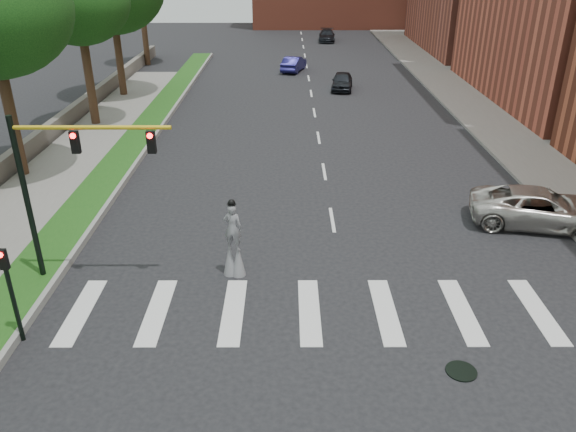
{
  "coord_description": "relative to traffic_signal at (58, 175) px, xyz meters",
  "views": [
    {
      "loc": [
        -2.05,
        -14.64,
        11.11
      ],
      "look_at": [
        -2.0,
        4.87,
        1.7
      ],
      "focal_mm": 35.0,
      "sensor_mm": 36.0,
      "label": 1
    }
  ],
  "objects": [
    {
      "name": "stone_wall",
      "position": [
        -7.22,
        19.0,
        -3.6
      ],
      "size": [
        0.5,
        56.0,
        1.1
      ],
      "primitive_type": "cube",
      "color": "#5A554D",
      "rests_on": "ground"
    },
    {
      "name": "secondary_signal",
      "position": [
        -0.52,
        -3.5,
        -2.2
      ],
      "size": [
        0.25,
        0.21,
        3.23
      ],
      "color": "black",
      "rests_on": "ground"
    },
    {
      "name": "traffic_signal",
      "position": [
        0.0,
        0.0,
        0.0
      ],
      "size": [
        5.3,
        0.23,
        6.2
      ],
      "color": "black",
      "rests_on": "ground"
    },
    {
      "name": "median_curb",
      "position": [
        -0.67,
        17.0,
        -4.01
      ],
      "size": [
        0.2,
        60.0,
        0.28
      ],
      "primitive_type": "cube",
      "color": "gray",
      "rests_on": "ground"
    },
    {
      "name": "sidewalk_right",
      "position": [
        22.28,
        22.0,
        -4.06
      ],
      "size": [
        5.0,
        90.0,
        0.18
      ],
      "primitive_type": "cube",
      "color": "slate",
      "rests_on": "ground"
    },
    {
      "name": "car_near",
      "position": [
        12.48,
        30.41,
        -3.43
      ],
      "size": [
        2.23,
        4.39,
        1.43
      ],
      "primitive_type": "imported",
      "rotation": [
        0.0,
        0.0,
        -0.13
      ],
      "color": "black",
      "rests_on": "ground"
    },
    {
      "name": "tree_3",
      "position": [
        -5.34,
        19.75,
        3.88
      ],
      "size": [
        6.48,
        6.48,
        10.82
      ],
      "color": "#382316",
      "rests_on": "ground"
    },
    {
      "name": "grass_median",
      "position": [
        -1.72,
        17.0,
        -4.03
      ],
      "size": [
        2.0,
        60.0,
        0.25
      ],
      "primitive_type": "cube",
      "color": "#1A4814",
      "rests_on": "ground"
    },
    {
      "name": "ground_plane",
      "position": [
        9.78,
        -3.0,
        -4.15
      ],
      "size": [
        160.0,
        160.0,
        0.0
      ],
      "primitive_type": "plane",
      "color": "black",
      "rests_on": "ground"
    },
    {
      "name": "car_mid",
      "position": [
        8.43,
        38.22,
        -3.43
      ],
      "size": [
        2.68,
        4.63,
        1.44
      ],
      "primitive_type": "imported",
      "rotation": [
        0.0,
        0.0,
        2.86
      ],
      "color": "navy",
      "rests_on": "ground"
    },
    {
      "name": "manhole",
      "position": [
        12.78,
        -5.0,
        -4.13
      ],
      "size": [
        0.9,
        0.9,
        0.04
      ],
      "primitive_type": "cylinder",
      "color": "black",
      "rests_on": "ground"
    },
    {
      "name": "stilt_performer",
      "position": [
        5.78,
        0.37,
        -2.9
      ],
      "size": [
        0.83,
        0.58,
        3.08
      ],
      "rotation": [
        0.0,
        0.0,
        2.95
      ],
      "color": "#382316",
      "rests_on": "ground"
    },
    {
      "name": "car_far",
      "position": [
        12.92,
        57.38,
        -3.43
      ],
      "size": [
        2.32,
        5.07,
        1.44
      ],
      "primitive_type": "imported",
      "rotation": [
        0.0,
        0.0,
        -0.06
      ],
      "color": "black",
      "rests_on": "ground"
    },
    {
      "name": "sidewalk_left",
      "position": [
        -4.72,
        7.0,
        -4.06
      ],
      "size": [
        4.0,
        60.0,
        0.18
      ],
      "primitive_type": "cube",
      "color": "slate",
      "rests_on": "ground"
    },
    {
      "name": "suv_crossing",
      "position": [
        18.78,
        4.48,
        -3.33
      ],
      "size": [
        6.34,
        3.92,
        1.64
      ],
      "primitive_type": "imported",
      "rotation": [
        0.0,
        0.0,
        1.36
      ],
      "color": "beige",
      "rests_on": "ground"
    }
  ]
}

